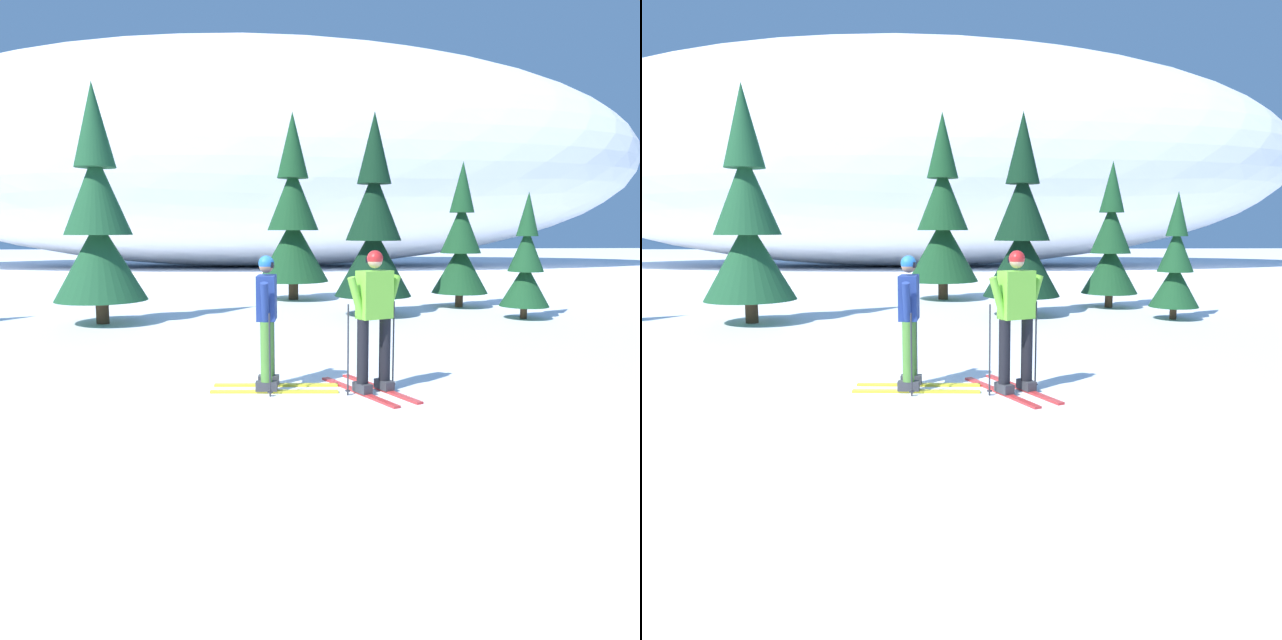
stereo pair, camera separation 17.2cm
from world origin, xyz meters
TOP-DOWN VIEW (x-y plane):
  - ground_plane at (0.00, 0.00)m, footprint 120.00×120.00m
  - skier_lime_jacket at (1.82, 0.21)m, footprint 1.15×1.73m
  - skier_navy_jacket at (0.45, 0.47)m, footprint 1.71×0.82m
  - pine_tree_left at (-3.36, 6.60)m, footprint 2.04×2.04m
  - pine_tree_center_left at (1.08, 11.21)m, footprint 2.13×2.13m
  - pine_tree_center_right at (2.94, 7.51)m, footprint 1.89×1.89m
  - pine_tree_right at (5.57, 9.02)m, footprint 1.51×1.51m
  - pine_tree_far_right at (6.46, 6.71)m, footprint 1.16×1.16m
  - snow_ridge_background at (-0.48, 28.46)m, footprint 44.03×15.37m

SIDE VIEW (x-z plane):
  - ground_plane at x=0.00m, z-range 0.00..0.00m
  - skier_navy_jacket at x=0.45m, z-range 0.05..1.84m
  - skier_lime_jacket at x=1.82m, z-range 0.06..1.91m
  - pine_tree_far_right at x=6.46m, z-range -0.24..2.75m
  - pine_tree_right at x=5.57m, z-range -0.32..3.60m
  - pine_tree_center_right at x=2.94m, z-range -0.40..4.49m
  - pine_tree_left at x=-3.36m, z-range -0.43..4.85m
  - pine_tree_center_left at x=1.08m, z-range -0.45..5.08m
  - snow_ridge_background at x=-0.48m, z-range 0.00..12.33m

